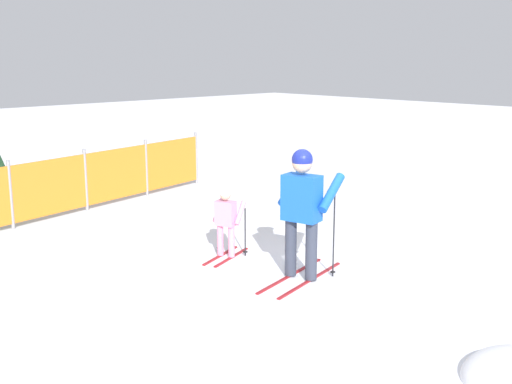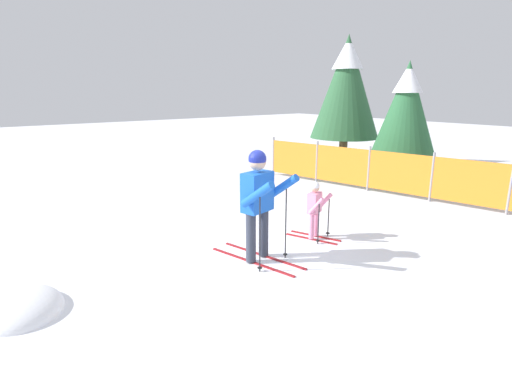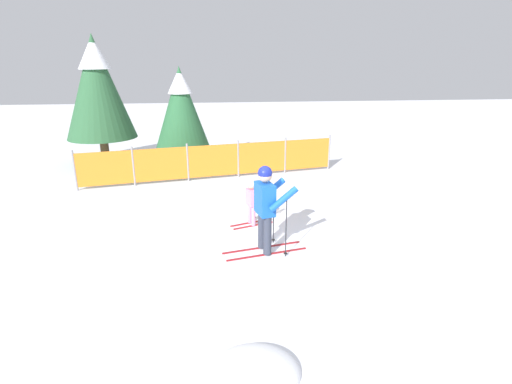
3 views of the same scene
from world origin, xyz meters
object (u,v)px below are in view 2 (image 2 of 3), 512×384
conifer_far (406,108)px  skier_child (315,206)px  safety_fence (399,173)px  skier_adult (259,196)px  conifer_near (346,86)px

conifer_far → skier_child: bearing=-71.7°
safety_fence → conifer_far: conifer_far is taller
skier_child → safety_fence: bearing=82.2°
skier_child → safety_fence: size_ratio=0.13×
skier_adult → skier_child: skier_adult is taller
skier_child → conifer_far: bearing=88.6°
conifer_far → conifer_near: size_ratio=0.77×
skier_adult → conifer_near: 9.35m
safety_fence → conifer_near: (-3.93, 2.55, 2.18)m
skier_adult → conifer_far: bearing=93.4°
skier_child → conifer_near: 8.27m
conifer_far → conifer_near: conifer_near is taller
skier_adult → conifer_far: 7.33m
skier_child → conifer_near: conifer_near is taller
skier_adult → skier_child: (-0.12, 1.38, -0.44)m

